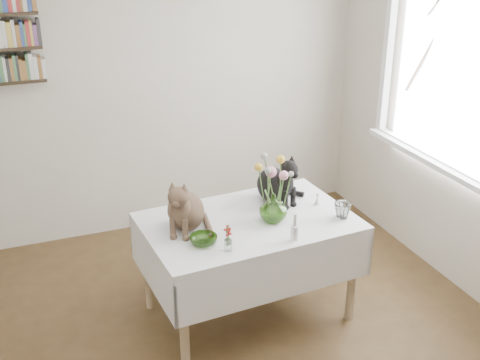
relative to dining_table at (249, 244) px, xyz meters
name	(u,v)px	position (x,y,z in m)	size (l,w,h in m)	color
room	(221,200)	(-0.44, -0.72, 0.71)	(4.08, 4.58, 2.58)	brown
window	(449,90)	(1.52, 0.08, 0.86)	(0.12, 1.52, 1.32)	white
dining_table	(249,244)	(0.00, 0.00, 0.00)	(1.39, 0.95, 0.71)	white
tabby_cat	(185,201)	(-0.40, 0.05, 0.36)	(0.25, 0.31, 0.37)	brown
black_cat	(274,176)	(0.27, 0.21, 0.36)	(0.24, 0.31, 0.36)	black
flower_vase	(273,208)	(0.14, -0.07, 0.27)	(0.18, 0.18, 0.19)	#6FAC41
green_bowl	(204,240)	(-0.37, -0.19, 0.20)	(0.17, 0.17, 0.05)	#6FAC41
drinking_glass	(342,210)	(0.57, -0.19, 0.23)	(0.11, 0.11, 0.10)	white
candlestick	(295,231)	(0.16, -0.34, 0.23)	(0.05, 0.05, 0.17)	white
berry_jar	(228,238)	(-0.26, -0.31, 0.26)	(0.04, 0.04, 0.18)	white
porcelain_figurine	(318,199)	(0.52, 0.05, 0.21)	(0.04, 0.04, 0.08)	white
flower_bouquet	(274,171)	(0.14, -0.06, 0.52)	(0.17, 0.13, 0.39)	#4C7233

